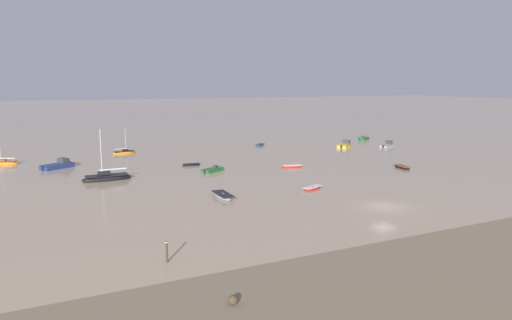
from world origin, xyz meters
TOP-DOWN VIEW (x-y plane):
  - ground_plane at (0.00, 0.00)m, footprint 800.00×800.00m
  - tidal_rock_left at (-25.43, -15.04)m, footprint 0.64×0.64m
  - sailboat_moored_0 at (-40.02, 51.52)m, footprint 5.17×3.25m
  - motorboat_moored_0 at (-31.11, 43.77)m, footprint 6.33×5.03m
  - motorboat_moored_1 at (36.74, 40.40)m, footprint 5.23×3.71m
  - rowboat_moored_1 at (-2.48, 11.18)m, footprint 3.61×2.45m
  - motorboat_moored_2 at (-9.27, 29.30)m, footprint 4.76×3.70m
  - motorboat_moored_3 at (39.27, 52.53)m, footprint 4.83×3.84m
  - motorboat_moored_4 at (27.81, 44.16)m, footprint 5.84×5.05m
  - sailboat_moored_1 at (-18.71, 55.32)m, footprint 4.93×2.26m
  - rowboat_moored_2 at (11.21, 54.00)m, footprint 3.60×3.41m
  - rowboat_moored_3 at (-14.91, 12.26)m, footprint 1.71×4.61m
  - rowboat_moored_4 at (19.57, 17.91)m, footprint 2.01×4.05m
  - sailboat_moored_2 at (-26.07, 29.56)m, footprint 7.05×2.25m
  - rowboat_moored_5 at (-11.08, 35.93)m, footprint 3.19×1.24m
  - rowboat_moored_6 at (3.57, 26.85)m, footprint 3.64×1.99m
  - mooring_post_near at (-26.99, -5.62)m, footprint 0.22×0.22m

SIDE VIEW (x-z plane):
  - ground_plane at x=0.00m, z-range 0.00..0.00m
  - rowboat_moored_5 at x=-11.08m, z-range -0.11..0.38m
  - rowboat_moored_1 at x=-2.48m, z-range -0.12..0.42m
  - rowboat_moored_6 at x=3.57m, z-range -0.12..0.42m
  - rowboat_moored_2 at x=11.21m, z-range -0.13..0.45m
  - rowboat_moored_4 at x=19.57m, z-range -0.14..0.47m
  - rowboat_moored_3 at x=-14.91m, z-range -0.16..0.56m
  - motorboat_moored_2 at x=-9.27m, z-range -0.57..1.00m
  - motorboat_moored_3 at x=39.27m, z-range -0.58..1.02m
  - sailboat_moored_1 at x=-18.71m, z-range -2.43..2.89m
  - sailboat_moored_0 at x=-40.02m, z-range -2.53..3.01m
  - motorboat_moored_1 at x=36.74m, z-range -0.66..1.23m
  - motorboat_moored_4 at x=27.81m, z-range -0.77..1.43m
  - sailboat_moored_2 at x=-26.07m, z-range -3.60..4.28m
  - motorboat_moored_0 at x=-31.11m, z-range -0.81..1.52m
  - tidal_rock_left at x=-25.43m, z-range 0.25..0.89m
  - mooring_post_near at x=-26.99m, z-range -0.14..1.75m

